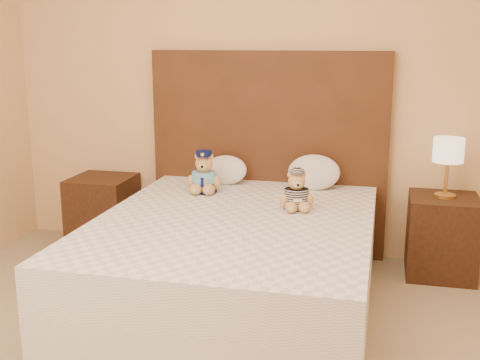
% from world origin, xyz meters
% --- Properties ---
extents(bed, '(1.60, 2.00, 0.55)m').
position_xyz_m(bed, '(0.00, 1.20, 0.28)').
color(bed, white).
rests_on(bed, ground).
extents(headboard, '(1.75, 0.08, 1.50)m').
position_xyz_m(headboard, '(0.00, 2.21, 0.75)').
color(headboard, '#512A18').
rests_on(headboard, ground).
extents(nightstand_left, '(0.45, 0.45, 0.55)m').
position_xyz_m(nightstand_left, '(-1.25, 2.00, 0.28)').
color(nightstand_left, '#3B2013').
rests_on(nightstand_left, ground).
extents(nightstand_right, '(0.45, 0.45, 0.55)m').
position_xyz_m(nightstand_right, '(1.25, 2.00, 0.28)').
color(nightstand_right, '#3B2013').
rests_on(nightstand_right, ground).
extents(lamp, '(0.20, 0.20, 0.40)m').
position_xyz_m(lamp, '(1.25, 2.00, 0.85)').
color(lamp, gold).
rests_on(lamp, nightstand_right).
extents(teddy_police, '(0.27, 0.26, 0.29)m').
position_xyz_m(teddy_police, '(-0.35, 1.75, 0.69)').
color(teddy_police, tan).
rests_on(teddy_police, bed).
extents(teddy_prisoner, '(0.27, 0.26, 0.25)m').
position_xyz_m(teddy_prisoner, '(0.33, 1.47, 0.67)').
color(teddy_prisoner, tan).
rests_on(teddy_prisoner, bed).
extents(pillow_left, '(0.31, 0.20, 0.22)m').
position_xyz_m(pillow_left, '(-0.27, 2.03, 0.66)').
color(pillow_left, white).
rests_on(pillow_left, bed).
extents(pillow_right, '(0.37, 0.24, 0.26)m').
position_xyz_m(pillow_right, '(0.37, 2.03, 0.68)').
color(pillow_right, white).
rests_on(pillow_right, bed).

